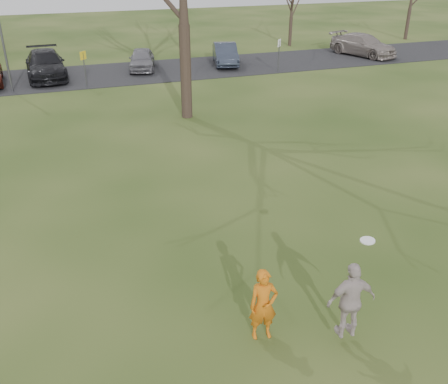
% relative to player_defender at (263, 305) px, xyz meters
% --- Properties ---
extents(ground, '(120.00, 120.00, 0.00)m').
position_rel_player_defender_xyz_m(ground, '(0.47, -0.26, -0.80)').
color(ground, '#1E380F').
rests_on(ground, ground).
extents(parking_strip, '(62.00, 6.50, 0.04)m').
position_rel_player_defender_xyz_m(parking_strip, '(0.47, 24.74, -0.78)').
color(parking_strip, black).
rests_on(parking_strip, ground).
extents(player_defender, '(0.63, 0.46, 1.61)m').
position_rel_player_defender_xyz_m(player_defender, '(0.00, 0.00, 0.00)').
color(player_defender, '#C86210').
rests_on(player_defender, ground).
extents(car_3, '(2.42, 5.56, 1.59)m').
position_rel_player_defender_xyz_m(car_3, '(-3.60, 25.03, 0.03)').
color(car_3, black).
rests_on(car_3, parking_strip).
extents(car_4, '(2.41, 4.16, 1.33)m').
position_rel_player_defender_xyz_m(car_4, '(2.37, 25.34, -0.10)').
color(car_4, slate).
rests_on(car_4, parking_strip).
extents(car_5, '(2.46, 4.48, 1.40)m').
position_rel_player_defender_xyz_m(car_5, '(8.02, 24.98, -0.06)').
color(car_5, '#2A3140').
rests_on(car_5, parking_strip).
extents(car_7, '(3.72, 5.62, 1.51)m').
position_rel_player_defender_xyz_m(car_7, '(18.67, 24.61, -0.01)').
color(car_7, gray).
rests_on(car_7, parking_strip).
extents(catching_play, '(1.03, 0.52, 2.28)m').
position_rel_player_defender_xyz_m(catching_play, '(1.53, -0.75, 0.27)').
color(catching_play, '#B6A6A3').
rests_on(catching_play, ground).
extents(sign_yellow, '(0.35, 0.35, 2.08)m').
position_rel_player_defender_xyz_m(sign_yellow, '(-1.53, 21.74, 0.65)').
color(sign_yellow, '#47474C').
rests_on(sign_yellow, ground).
extents(sign_white, '(0.35, 0.35, 2.08)m').
position_rel_player_defender_xyz_m(sign_white, '(10.47, 21.74, 0.65)').
color(sign_white, '#47474C').
rests_on(sign_white, ground).
extents(small_tree_row, '(55.00, 5.90, 8.50)m').
position_rel_player_defender_xyz_m(small_tree_row, '(4.86, 29.80, 3.09)').
color(small_tree_row, '#352821').
rests_on(small_tree_row, ground).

